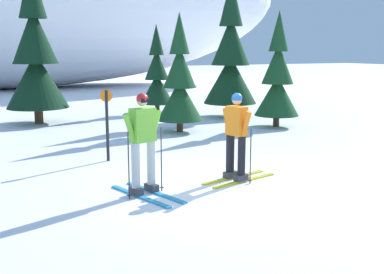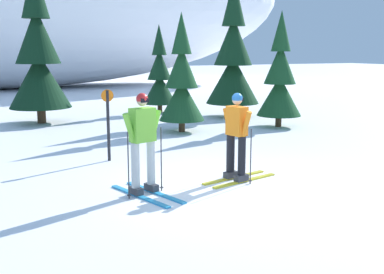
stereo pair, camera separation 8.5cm
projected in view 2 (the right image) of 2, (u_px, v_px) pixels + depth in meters
name	position (u px, v px, depth m)	size (l,w,h in m)	color
ground_plane	(221.00, 187.00, 8.86)	(120.00, 120.00, 0.00)	white
skier_lime_jacket	(143.00, 142.00, 8.28)	(0.88, 1.71, 1.80)	#2893CC
skier_orange_jacket	(237.00, 136.00, 9.14)	(1.65, 0.79, 1.72)	gold
pine_tree_far_left	(38.00, 57.00, 16.13)	(2.10, 2.10, 5.43)	#47301E
pine_tree_center_left	(182.00, 83.00, 14.54)	(1.41, 1.41, 3.65)	#47301E
pine_tree_center	(159.00, 76.00, 19.10)	(1.36, 1.36, 3.52)	#47301E
pine_tree_center_right	(233.00, 59.00, 17.71)	(1.99, 1.99, 5.16)	#47301E
pine_tree_far_right	(280.00, 79.00, 15.48)	(1.45, 1.45, 3.77)	#47301E
trail_marker_post	(108.00, 121.00, 10.81)	(0.28, 0.07, 1.64)	black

